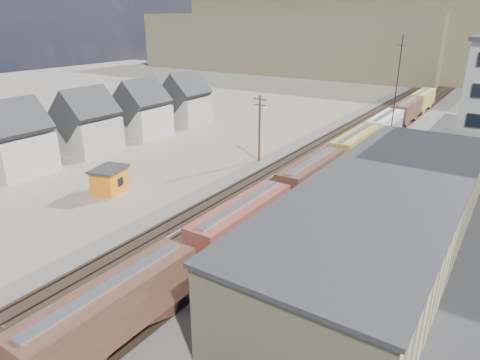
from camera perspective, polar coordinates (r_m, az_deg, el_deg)
The scene contains 12 objects.
ground at distance 32.93m, azimuth -25.39°, elevation -19.98°, with size 300.00×300.00×0.00m, color #6B6356.
ballast_bed at distance 68.50m, azimuth 12.15°, elevation 3.01°, with size 18.00×200.00×0.06m, color #4C4742.
dirt_yard at distance 70.02m, azimuth -6.40°, elevation 3.73°, with size 24.00×180.00×0.03m, color #6E5E4C.
asphalt_lot at distance 50.43m, azimuth 29.13°, elevation -5.91°, with size 26.00×120.00×0.04m, color #232326.
rail_tracks at distance 68.66m, azimuth 11.73°, elevation 3.15°, with size 11.40×200.00×0.24m.
freight_train at distance 58.69m, azimuth 12.60°, elevation 2.80°, with size 3.00×119.74×4.46m.
warehouse at distance 40.67m, azimuth 18.78°, elevation -4.76°, with size 12.40×40.40×7.25m.
utility_pole_north at distance 63.71m, azimuth 2.62°, elevation 7.05°, with size 2.20×0.32×10.00m.
radio_mast at distance 74.04m, azimuth 20.05°, elevation 10.80°, with size 1.20×0.16×18.00m.
townhouse_row at distance 69.61m, azimuth -23.62°, elevation 5.69°, with size 8.15×68.16×10.47m.
hills_north at distance 180.61m, azimuth 27.45°, elevation 16.62°, with size 265.00×80.00×32.00m.
maintenance_shed at distance 55.32m, azimuth -16.97°, elevation 0.01°, with size 4.41×5.12×3.22m.
Camera 1 is at (23.30, -11.09, 20.46)m, focal length 32.00 mm.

